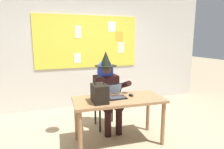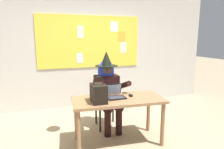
# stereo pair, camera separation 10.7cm
# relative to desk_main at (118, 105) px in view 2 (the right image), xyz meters

# --- Properties ---
(ground_plane) EXTENTS (24.00, 24.00, 0.00)m
(ground_plane) POSITION_rel_desk_main_xyz_m (-0.05, -0.05, -0.62)
(ground_plane) COLOR tan
(wall_back_bulletin) EXTENTS (6.12, 2.09, 2.98)m
(wall_back_bulletin) POSITION_rel_desk_main_xyz_m (-0.05, 1.90, 0.87)
(wall_back_bulletin) COLOR beige
(wall_back_bulletin) RESTS_ON ground
(desk_main) EXTENTS (1.41, 0.71, 0.73)m
(desk_main) POSITION_rel_desk_main_xyz_m (0.00, 0.00, 0.00)
(desk_main) COLOR #8E6642
(desk_main) RESTS_ON ground
(chair_at_desk) EXTENTS (0.43, 0.43, 0.90)m
(chair_at_desk) POSITION_rel_desk_main_xyz_m (-0.01, 0.68, -0.12)
(chair_at_desk) COLOR #4C1E19
(chair_at_desk) RESTS_ON ground
(person_costumed) EXTENTS (0.60, 0.67, 1.40)m
(person_costumed) POSITION_rel_desk_main_xyz_m (-0.01, 0.55, 0.16)
(person_costumed) COLOR black
(person_costumed) RESTS_ON ground
(laptop) EXTENTS (0.29, 0.30, 0.20)m
(laptop) POSITION_rel_desk_main_xyz_m (-0.03, 0.08, 0.15)
(laptop) COLOR black
(laptop) RESTS_ON desk_main
(computer_mouse) EXTENTS (0.07, 0.11, 0.03)m
(computer_mouse) POSITION_rel_desk_main_xyz_m (0.23, 0.05, 0.12)
(computer_mouse) COLOR black
(computer_mouse) RESTS_ON desk_main
(handbag) EXTENTS (0.20, 0.30, 0.38)m
(handbag) POSITION_rel_desk_main_xyz_m (-0.32, -0.07, 0.23)
(handbag) COLOR black
(handbag) RESTS_ON desk_main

